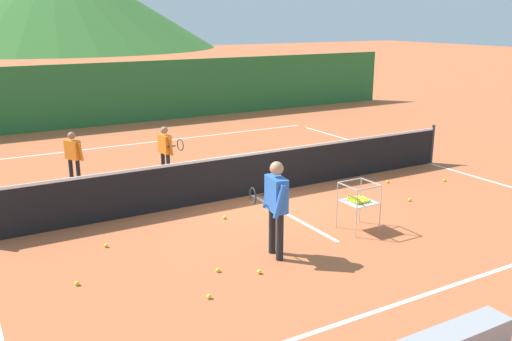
{
  "coord_description": "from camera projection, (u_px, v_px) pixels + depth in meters",
  "views": [
    {
      "loc": [
        -5.81,
        -10.21,
        3.85
      ],
      "look_at": [
        -0.61,
        -1.23,
        0.95
      ],
      "focal_mm": 38.88,
      "sensor_mm": 36.0,
      "label": 1
    }
  ],
  "objects": [
    {
      "name": "student_0",
      "position": [
        73.0,
        153.0,
        12.87
      ],
      "size": [
        0.38,
        0.52,
        1.28
      ],
      "color": "black",
      "rests_on": "ground"
    },
    {
      "name": "tennis_ball_8",
      "position": [
        410.0,
        200.0,
        11.93
      ],
      "size": [
        0.07,
        0.07,
        0.07
      ],
      "primitive_type": "sphere",
      "color": "yellow",
      "rests_on": "ground"
    },
    {
      "name": "tennis_ball_9",
      "position": [
        444.0,
        180.0,
        13.34
      ],
      "size": [
        0.07,
        0.07,
        0.07
      ],
      "primitive_type": "sphere",
      "color": "yellow",
      "rests_on": "ground"
    },
    {
      "name": "tennis_net",
      "position": [
        252.0,
        173.0,
        12.21
      ],
      "size": [
        11.27,
        0.08,
        1.05
      ],
      "color": "#333338",
      "rests_on": "ground"
    },
    {
      "name": "windscreen_fence",
      "position": [
        119.0,
        93.0,
        20.21
      ],
      "size": [
        24.31,
        0.08,
        2.26
      ],
      "primitive_type": "cube",
      "color": "#286B33",
      "rests_on": "ground"
    },
    {
      "name": "line_baseline_near",
      "position": [
        431.0,
        293.0,
        7.98
      ],
      "size": [
        11.05,
        0.08,
        0.01
      ],
      "primitive_type": "cube",
      "color": "white",
      "rests_on": "ground"
    },
    {
      "name": "tennis_ball_5",
      "position": [
        218.0,
        270.0,
        8.62
      ],
      "size": [
        0.07,
        0.07,
        0.07
      ],
      "primitive_type": "sphere",
      "color": "yellow",
      "rests_on": "ground"
    },
    {
      "name": "tennis_ball_7",
      "position": [
        77.0,
        283.0,
        8.19
      ],
      "size": [
        0.07,
        0.07,
        0.07
      ],
      "primitive_type": "sphere",
      "color": "yellow",
      "rests_on": "ground"
    },
    {
      "name": "instructor",
      "position": [
        276.0,
        200.0,
        8.95
      ],
      "size": [
        0.43,
        0.78,
        1.62
      ],
      "color": "black",
      "rests_on": "ground"
    },
    {
      "name": "line_baseline_far",
      "position": [
        154.0,
        142.0,
        17.58
      ],
      "size": [
        11.05,
        0.08,
        0.01
      ],
      "primitive_type": "cube",
      "color": "white",
      "rests_on": "ground"
    },
    {
      "name": "tennis_ball_10",
      "position": [
        209.0,
        296.0,
        7.81
      ],
      "size": [
        0.07,
        0.07,
        0.07
      ],
      "primitive_type": "sphere",
      "color": "yellow",
      "rests_on": "ground"
    },
    {
      "name": "tennis_ball_4",
      "position": [
        106.0,
        245.0,
        9.55
      ],
      "size": [
        0.07,
        0.07,
        0.07
      ],
      "primitive_type": "sphere",
      "color": "yellow",
      "rests_on": "ground"
    },
    {
      "name": "tennis_ball_2",
      "position": [
        388.0,
        182.0,
        13.23
      ],
      "size": [
        0.07,
        0.07,
        0.07
      ],
      "primitive_type": "sphere",
      "color": "yellow",
      "rests_on": "ground"
    },
    {
      "name": "line_service_center",
      "position": [
        252.0,
        195.0,
        12.35
      ],
      "size": [
        0.08,
        6.16,
        0.01
      ],
      "primitive_type": "cube",
      "color": "white",
      "rests_on": "ground"
    },
    {
      "name": "student_1",
      "position": [
        166.0,
        147.0,
        13.41
      ],
      "size": [
        0.48,
        0.59,
        1.3
      ],
      "color": "black",
      "rests_on": "ground"
    },
    {
      "name": "ball_cart",
      "position": [
        358.0,
        200.0,
        10.19
      ],
      "size": [
        0.58,
        0.58,
        0.9
      ],
      "color": "#B7B7BC",
      "rests_on": "ground"
    },
    {
      "name": "ground_plane",
      "position": [
        252.0,
        195.0,
        12.35
      ],
      "size": [
        120.0,
        120.0,
        0.0
      ],
      "primitive_type": "plane",
      "color": "#BC6038"
    },
    {
      "name": "tennis_ball_3",
      "position": [
        225.0,
        217.0,
        10.88
      ],
      "size": [
        0.07,
        0.07,
        0.07
      ],
      "primitive_type": "sphere",
      "color": "yellow",
      "rests_on": "ground"
    },
    {
      "name": "line_sideline_east",
      "position": [
        429.0,
        163.0,
        15.01
      ],
      "size": [
        0.08,
        11.51,
        0.01
      ],
      "primitive_type": "cube",
      "color": "white",
      "rests_on": "ground"
    },
    {
      "name": "tennis_ball_0",
      "position": [
        259.0,
        272.0,
        8.56
      ],
      "size": [
        0.07,
        0.07,
        0.07
      ],
      "primitive_type": "sphere",
      "color": "yellow",
      "rests_on": "ground"
    }
  ]
}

